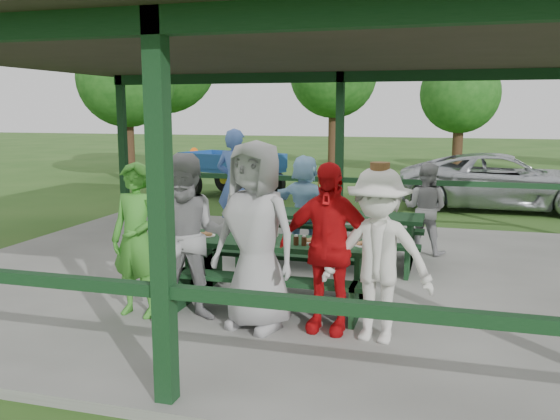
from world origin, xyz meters
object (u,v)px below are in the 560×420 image
(picnic_table_far, at_px, (328,231))
(spectator_lblue, at_px, (305,202))
(contestant_grey_left, at_px, (190,238))
(contestant_grey_mid, at_px, (256,236))
(picnic_table_near, at_px, (277,263))
(contestant_green, at_px, (137,240))
(farm_trailer, at_px, (232,174))
(pickup_truck, at_px, (503,182))
(contestant_white_fedora, at_px, (378,255))
(spectator_blue, at_px, (235,184))
(contestant_red, at_px, (327,248))
(spectator_grey, at_px, (425,208))

(picnic_table_far, bearing_deg, spectator_lblue, 125.33)
(picnic_table_far, xyz_separation_m, contestant_grey_left, (-0.95, -2.86, 0.43))
(picnic_table_far, xyz_separation_m, contestant_grey_mid, (-0.20, -2.88, 0.51))
(contestant_grey_left, relative_size, spectator_lblue, 1.17)
(contestant_grey_mid, bearing_deg, picnic_table_far, 100.98)
(picnic_table_near, height_order, contestant_green, contestant_green)
(contestant_grey_mid, distance_m, farm_trailer, 10.21)
(picnic_table_near, height_order, contestant_grey_mid, contestant_grey_mid)
(contestant_green, distance_m, pickup_truck, 10.40)
(contestant_grey_mid, bearing_deg, spectator_lblue, 110.40)
(contestant_grey_mid, height_order, contestant_white_fedora, contestant_grey_mid)
(pickup_truck, bearing_deg, spectator_lblue, 148.18)
(spectator_blue, bearing_deg, farm_trailer, -63.08)
(contestant_white_fedora, bearing_deg, contestant_green, -172.02)
(picnic_table_far, relative_size, contestant_red, 1.57)
(picnic_table_far, bearing_deg, spectator_blue, 146.78)
(contestant_grey_left, relative_size, spectator_grey, 1.25)
(spectator_blue, distance_m, pickup_truck, 7.16)
(contestant_grey_mid, distance_m, spectator_lblue, 3.68)
(picnic_table_near, relative_size, contestant_grey_left, 1.30)
(contestant_green, xyz_separation_m, spectator_blue, (-0.37, 4.15, 0.12))
(contestant_red, bearing_deg, picnic_table_near, 140.66)
(contestant_green, height_order, spectator_lblue, contestant_green)
(contestant_green, bearing_deg, contestant_white_fedora, 4.62)
(spectator_blue, bearing_deg, contestant_green, 100.95)
(picnic_table_far, xyz_separation_m, contestant_red, (0.53, -2.76, 0.40))
(contestant_green, bearing_deg, farm_trailer, 109.23)
(contestant_green, relative_size, contestant_grey_mid, 0.87)
(contestant_grey_mid, bearing_deg, contestant_red, 24.53)
(spectator_lblue, bearing_deg, contestant_grey_mid, 117.74)
(picnic_table_near, xyz_separation_m, spectator_grey, (1.60, 2.97, 0.26))
(spectator_lblue, bearing_deg, spectator_grey, -151.74)
(picnic_table_far, distance_m, spectator_grey, 1.70)
(contestant_grey_left, relative_size, spectator_blue, 0.93)
(contestant_white_fedora, bearing_deg, spectator_blue, 134.13)
(picnic_table_far, height_order, contestant_green, contestant_green)
(spectator_lblue, distance_m, spectator_grey, 1.93)
(picnic_table_near, xyz_separation_m, picnic_table_far, (0.22, 2.00, 0.01))
(spectator_lblue, height_order, pickup_truck, spectator_lblue)
(contestant_white_fedora, height_order, farm_trailer, contestant_white_fedora)
(picnic_table_near, distance_m, spectator_lblue, 2.81)
(contestant_grey_left, bearing_deg, contestant_green, 161.52)
(contestant_green, height_order, contestant_grey_left, contestant_grey_left)
(picnic_table_far, relative_size, contestant_white_fedora, 1.56)
(pickup_truck, xyz_separation_m, farm_trailer, (-6.96, 0.13, -0.02))
(contestant_red, height_order, contestant_white_fedora, contestant_white_fedora)
(picnic_table_near, xyz_separation_m, contestant_white_fedora, (1.28, -0.89, 0.40))
(contestant_grey_mid, bearing_deg, contestant_green, -165.23)
(spectator_grey, bearing_deg, contestant_grey_mid, 84.42)
(picnic_table_far, xyz_separation_m, spectator_lblue, (-0.55, 0.77, 0.30))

